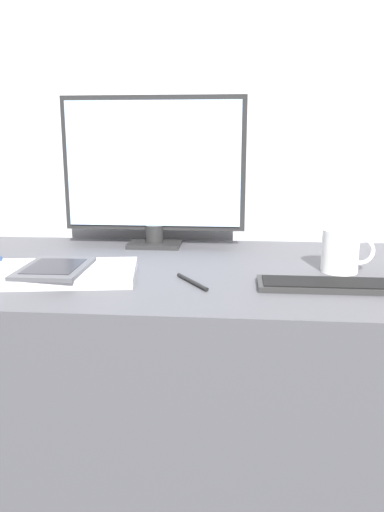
# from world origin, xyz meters

# --- Properties ---
(wall_back) EXTENTS (3.60, 0.05, 2.40)m
(wall_back) POSITION_xyz_m (0.00, 0.58, 1.20)
(wall_back) COLOR silver
(wall_back) RESTS_ON ground_plane
(desk) EXTENTS (1.54, 0.70, 0.71)m
(desk) POSITION_xyz_m (0.00, 0.16, 0.36)
(desk) COLOR #4C4C51
(desk) RESTS_ON ground_plane
(monitor) EXTENTS (0.53, 0.11, 0.43)m
(monitor) POSITION_xyz_m (-0.06, 0.40, 0.94)
(monitor) COLOR #262626
(monitor) RESTS_ON desk
(keyboard) EXTENTS (0.31, 0.10, 0.01)m
(keyboard) POSITION_xyz_m (0.38, 0.01, 0.72)
(keyboard) COLOR #282828
(keyboard) RESTS_ON desk
(laptop) EXTENTS (0.36, 0.26, 0.02)m
(laptop) POSITION_xyz_m (-0.22, 0.04, 0.72)
(laptop) COLOR silver
(laptop) RESTS_ON desk
(ereader) EXTENTS (0.15, 0.20, 0.01)m
(ereader) POSITION_xyz_m (-0.23, 0.03, 0.74)
(ereader) COLOR #4C4C51
(ereader) RESTS_ON laptop
(coffee_mug) EXTENTS (0.12, 0.09, 0.10)m
(coffee_mug) POSITION_xyz_m (0.42, 0.15, 0.76)
(coffee_mug) COLOR white
(coffee_mug) RESTS_ON desk
(pen) EXTENTS (0.08, 0.12, 0.01)m
(pen) POSITION_xyz_m (0.08, 0.02, 0.72)
(pen) COLOR black
(pen) RESTS_ON desk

